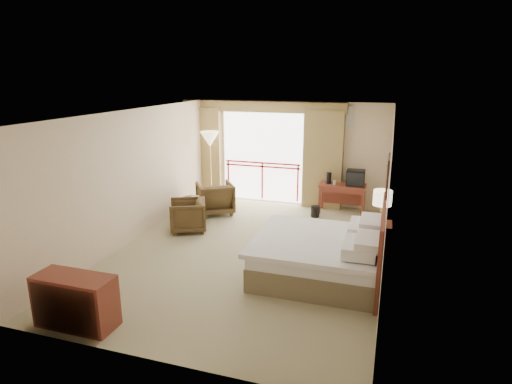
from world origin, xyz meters
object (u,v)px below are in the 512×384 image
(nightstand, at_px, (379,238))
(table_lamp, at_px, (382,198))
(desk, at_px, (343,190))
(floor_lamp, at_px, (210,142))
(armchair_far, at_px, (216,213))
(dresser, at_px, (75,301))
(armchair_near, at_px, (188,230))
(wastebasket, at_px, (315,211))
(side_table, at_px, (192,205))
(bed, at_px, (321,255))
(tv, at_px, (356,178))

(nightstand, height_order, table_lamp, table_lamp)
(desk, xyz_separation_m, floor_lamp, (-3.45, -0.25, 1.09))
(desk, xyz_separation_m, armchair_far, (-3.00, -1.03, -0.57))
(desk, distance_m, dresser, 6.83)
(armchair_near, xyz_separation_m, floor_lamp, (-0.35, 2.11, 1.66))
(wastebasket, relative_size, armchair_near, 0.35)
(desk, height_order, side_table, desk)
(side_table, bearing_deg, desk, 27.29)
(bed, xyz_separation_m, dresser, (-2.97, -2.55, -0.01))
(dresser, bearing_deg, armchair_near, 96.26)
(tv, relative_size, wastebasket, 1.60)
(tv, xyz_separation_m, wastebasket, (-0.88, -0.49, -0.79))
(wastebasket, xyz_separation_m, dresser, (-2.31, -5.65, 0.24))
(tv, bearing_deg, armchair_far, -151.60)
(table_lamp, xyz_separation_m, armchair_near, (-4.09, -0.05, -1.10))
(desk, height_order, floor_lamp, floor_lamp)
(desk, distance_m, wastebasket, 0.90)
(nightstand, relative_size, armchair_near, 0.79)
(nightstand, height_order, armchair_far, nightstand)
(desk, bearing_deg, side_table, -150.93)
(table_lamp, bearing_deg, floor_lamp, 155.19)
(bed, distance_m, tv, 3.63)
(bed, xyz_separation_m, side_table, (-3.38, 1.93, 0.00))
(dresser, bearing_deg, table_lamp, 48.24)
(nightstand, xyz_separation_m, side_table, (-4.30, 0.64, 0.07))
(bed, distance_m, armchair_near, 3.45)
(bed, distance_m, table_lamp, 1.77)
(armchair_near, bearing_deg, tv, 98.40)
(side_table, height_order, dresser, dresser)
(bed, bearing_deg, table_lamp, 55.75)
(tv, height_order, wastebasket, tv)
(wastebasket, distance_m, armchair_far, 2.48)
(nightstand, relative_size, armchair_far, 0.71)
(desk, distance_m, armchair_near, 3.93)
(wastebasket, bearing_deg, table_lamp, -48.32)
(nightstand, distance_m, floor_lamp, 5.09)
(bed, height_order, tv, tv)
(wastebasket, height_order, armchair_near, armchair_near)
(bed, xyz_separation_m, floor_lamp, (-3.53, 3.39, 1.29))
(bed, height_order, side_table, bed)
(floor_lamp, xyz_separation_m, dresser, (0.56, -5.94, -1.29))
(table_lamp, relative_size, armchair_near, 0.80)
(wastebasket, height_order, dresser, dresser)
(table_lamp, relative_size, armchair_far, 0.72)
(tv, bearing_deg, nightstand, -61.31)
(wastebasket, bearing_deg, nightstand, -49.12)
(tv, xyz_separation_m, floor_lamp, (-3.75, -0.19, 0.73))
(desk, bearing_deg, bed, -87.02)
(desk, relative_size, dresser, 1.01)
(bed, xyz_separation_m, desk, (-0.08, 3.64, 0.20))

